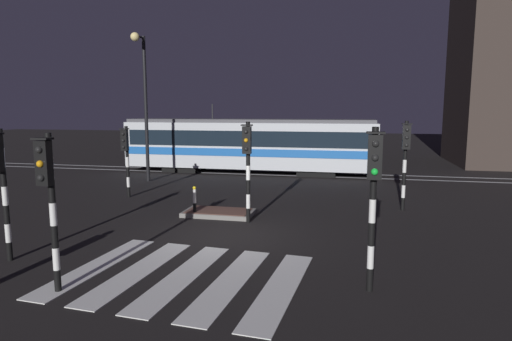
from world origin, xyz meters
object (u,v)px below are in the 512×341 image
object	(u,v)px
traffic_light_corner_near_left	(0,175)
traffic_light_corner_near_right	(374,185)
traffic_light_kerb_mid_left	(48,189)
bollard_island_edge	(195,201)
traffic_light_median_centre	(247,157)
traffic_light_corner_far_right	(406,152)
traffic_light_corner_far_left	(126,151)
tram	(249,144)
street_lamp_trackside_left	(143,91)

from	to	relation	value
traffic_light_corner_near_left	traffic_light_corner_near_right	bearing A→B (deg)	0.46
traffic_light_kerb_mid_left	bollard_island_edge	size ratio (longest dim) A/B	3.03
traffic_light_corner_near_left	bollard_island_edge	distance (m)	6.42
traffic_light_corner_near_right	traffic_light_median_centre	xyz separation A→B (m)	(-3.84, 4.92, -0.04)
traffic_light_corner_far_right	traffic_light_median_centre	bearing A→B (deg)	-150.57
traffic_light_median_centre	bollard_island_edge	bearing A→B (deg)	168.07
traffic_light_corner_far_left	traffic_light_median_centre	size ratio (longest dim) A/B	0.91
traffic_light_corner_far_left	tram	world-z (taller)	tram
traffic_light_kerb_mid_left	street_lamp_trackside_left	bearing A→B (deg)	109.11
traffic_light_corner_far_left	traffic_light_corner_near_right	distance (m)	12.78
traffic_light_kerb_mid_left	traffic_light_median_centre	bearing A→B (deg)	67.84
traffic_light_corner_far_left	traffic_light_median_centre	xyz separation A→B (m)	(6.15, -3.05, 0.21)
traffic_light_corner_near_right	traffic_light_kerb_mid_left	distance (m)	6.62
traffic_light_kerb_mid_left	bollard_island_edge	xyz separation A→B (m)	(0.54, 6.84, -1.66)
traffic_light_median_centre	tram	distance (m)	11.81
traffic_light_corner_far_right	street_lamp_trackside_left	world-z (taller)	street_lamp_trackside_left
traffic_light_median_centre	traffic_light_corner_near_right	bearing A→B (deg)	-52.00
traffic_light_corner_far_left	traffic_light_corner_near_right	world-z (taller)	traffic_light_corner_near_right
traffic_light_corner_near_right	tram	size ratio (longest dim) A/B	0.23
traffic_light_median_centre	tram	world-z (taller)	tram
bollard_island_edge	tram	bearing A→B (deg)	93.41
traffic_light_kerb_mid_left	street_lamp_trackside_left	world-z (taller)	street_lamp_trackside_left
traffic_light_corner_far_left	street_lamp_trackside_left	bearing A→B (deg)	105.48
traffic_light_corner_far_left	traffic_light_corner_far_right	distance (m)	11.51
traffic_light_corner_far_right	traffic_light_median_centre	xyz separation A→B (m)	(-5.35, -3.02, 0.01)
traffic_light_kerb_mid_left	tram	distance (m)	17.88
traffic_light_corner_near_left	street_lamp_trackside_left	xyz separation A→B (m)	(-2.17, 11.97, 2.56)
traffic_light_corner_near_right	traffic_light_corner_far_left	bearing A→B (deg)	141.46
traffic_light_kerb_mid_left	traffic_light_median_centre	size ratio (longest dim) A/B	0.98
traffic_light_corner_near_right	street_lamp_trackside_left	bearing A→B (deg)	132.97
tram	traffic_light_median_centre	bearing A→B (deg)	-76.66
traffic_light_corner_far_left	tram	xyz separation A→B (m)	(3.43, 8.43, -0.31)
traffic_light_corner_near_right	traffic_light_median_centre	distance (m)	6.24
street_lamp_trackside_left	bollard_island_edge	bearing A→B (deg)	-51.64
traffic_light_kerb_mid_left	bollard_island_edge	world-z (taller)	traffic_light_kerb_mid_left
bollard_island_edge	traffic_light_corner_far_right	bearing A→B (deg)	19.20
traffic_light_corner_far_left	tram	size ratio (longest dim) A/B	0.20
traffic_light_corner_far_right	tram	distance (m)	11.71
street_lamp_trackside_left	traffic_light_kerb_mid_left	bearing A→B (deg)	-70.89
traffic_light_corner_near_right	traffic_light_median_centre	bearing A→B (deg)	128.00
street_lamp_trackside_left	bollard_island_edge	size ratio (longest dim) A/B	6.84
traffic_light_corner_far_right	street_lamp_trackside_left	xyz separation A→B (m)	(-12.60, 3.96, 2.53)
traffic_light_corner_near_left	tram	xyz separation A→B (m)	(2.35, 16.47, -0.47)
traffic_light_corner_far_left	traffic_light_median_centre	distance (m)	6.87
traffic_light_corner_near_left	bollard_island_edge	size ratio (longest dim) A/B	3.03
traffic_light_corner_near_left	traffic_light_median_centre	bearing A→B (deg)	44.54
traffic_light_median_centre	bollard_island_edge	xyz separation A→B (m)	(-2.06, 0.44, -1.70)
traffic_light_corner_far_left	tram	bearing A→B (deg)	67.86
traffic_light_corner_near_right	traffic_light_median_centre	world-z (taller)	traffic_light_corner_near_right
traffic_light_corner_near_right	bollard_island_edge	bearing A→B (deg)	137.81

